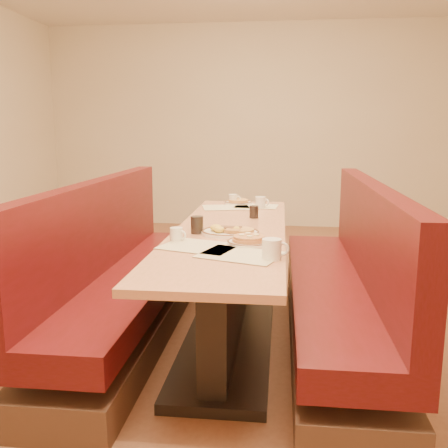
# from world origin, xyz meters

# --- Properties ---
(ground) EXTENTS (8.00, 8.00, 0.00)m
(ground) POSITION_xyz_m (0.00, 0.00, 0.00)
(ground) COLOR #9E6647
(ground) RESTS_ON ground
(room_envelope) EXTENTS (6.04, 8.04, 2.82)m
(room_envelope) POSITION_xyz_m (0.00, 0.00, 1.93)
(room_envelope) COLOR beige
(room_envelope) RESTS_ON ground
(diner_table) EXTENTS (0.70, 2.50, 0.75)m
(diner_table) POSITION_xyz_m (0.00, 0.00, 0.37)
(diner_table) COLOR black
(diner_table) RESTS_ON ground
(booth_left) EXTENTS (0.55, 2.50, 1.05)m
(booth_left) POSITION_xyz_m (-0.73, 0.00, 0.36)
(booth_left) COLOR #4C3326
(booth_left) RESTS_ON ground
(booth_right) EXTENTS (0.55, 2.50, 1.05)m
(booth_right) POSITION_xyz_m (0.73, 0.00, 0.36)
(booth_right) COLOR #4C3326
(booth_right) RESTS_ON ground
(placemat_near_left) EXTENTS (0.47, 0.41, 0.00)m
(placemat_near_left) POSITION_xyz_m (-0.12, -0.49, 0.75)
(placemat_near_left) COLOR beige
(placemat_near_left) RESTS_ON diner_table
(placemat_near_right) EXTENTS (0.47, 0.41, 0.00)m
(placemat_near_right) POSITION_xyz_m (0.12, -0.65, 0.75)
(placemat_near_right) COLOR beige
(placemat_near_right) RESTS_ON diner_table
(placemat_far_left) EXTENTS (0.43, 0.36, 0.00)m
(placemat_far_left) POSITION_xyz_m (-0.12, 0.87, 0.75)
(placemat_far_left) COLOR beige
(placemat_far_left) RESTS_ON diner_table
(placemat_far_right) EXTENTS (0.36, 0.28, 0.00)m
(placemat_far_right) POSITION_xyz_m (0.12, 0.96, 0.75)
(placemat_far_right) COLOR beige
(placemat_far_right) RESTS_ON diner_table
(pancake_plate) EXTENTS (0.25, 0.25, 0.06)m
(pancake_plate) POSITION_xyz_m (0.15, -0.39, 0.77)
(pancake_plate) COLOR white
(pancake_plate) RESTS_ON diner_table
(eggs_plate) EXTENTS (0.30, 0.30, 0.06)m
(eggs_plate) POSITION_xyz_m (-0.02, -0.14, 0.77)
(eggs_plate) COLOR white
(eggs_plate) RESTS_ON diner_table
(extra_plate_mid) EXTENTS (0.23, 0.23, 0.05)m
(extra_plate_mid) POSITION_xyz_m (0.08, -0.14, 0.77)
(extra_plate_mid) COLOR white
(extra_plate_mid) RESTS_ON diner_table
(extra_plate_far) EXTENTS (0.24, 0.24, 0.05)m
(extra_plate_far) POSITION_xyz_m (-0.04, 1.10, 0.77)
(extra_plate_far) COLOR white
(extra_plate_far) RESTS_ON diner_table
(coffee_mug_a) EXTENTS (0.14, 0.10, 0.10)m
(coffee_mug_a) POSITION_xyz_m (0.28, -0.71, 0.80)
(coffee_mug_a) COLOR white
(coffee_mug_a) RESTS_ON diner_table
(coffee_mug_b) EXTENTS (0.10, 0.07, 0.08)m
(coffee_mug_b) POSITION_xyz_m (-0.27, -0.36, 0.79)
(coffee_mug_b) COLOR white
(coffee_mug_b) RESTS_ON diner_table
(coffee_mug_c) EXTENTS (0.12, 0.08, 0.09)m
(coffee_mug_c) POSITION_xyz_m (0.16, 0.91, 0.80)
(coffee_mug_c) COLOR white
(coffee_mug_c) RESTS_ON diner_table
(coffee_mug_d) EXTENTS (0.11, 0.08, 0.08)m
(coffee_mug_d) POSITION_xyz_m (-0.09, 1.10, 0.79)
(coffee_mug_d) COLOR white
(coffee_mug_d) RESTS_ON diner_table
(soda_tumbler_near) EXTENTS (0.08, 0.08, 0.11)m
(soda_tumbler_near) POSITION_xyz_m (-0.19, -0.14, 0.80)
(soda_tumbler_near) COLOR black
(soda_tumbler_near) RESTS_ON diner_table
(soda_tumbler_mid) EXTENTS (0.06, 0.06, 0.09)m
(soda_tumbler_mid) POSITION_xyz_m (0.13, 0.44, 0.79)
(soda_tumbler_mid) COLOR black
(soda_tumbler_mid) RESTS_ON diner_table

